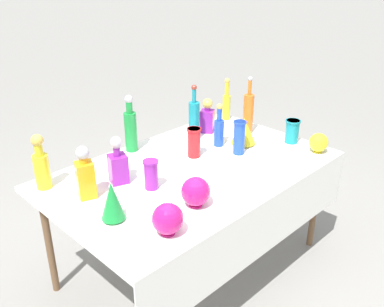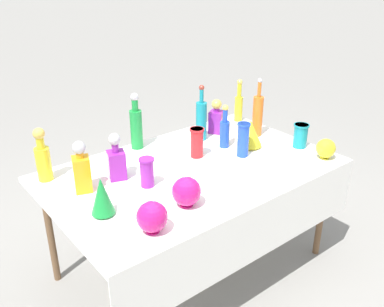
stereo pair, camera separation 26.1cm
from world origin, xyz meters
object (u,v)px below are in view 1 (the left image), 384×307
object	(u,v)px
slender_vase_0	(292,130)
slender_vase_3	(239,137)
tall_bottle_1	(226,103)
square_decanter_2	(207,117)
tall_bottle_5	(219,130)
slender_vase_2	(151,174)
tall_bottle_3	(41,165)
square_decanter_1	(118,164)
round_bowl_1	(168,219)
tall_bottle_2	(131,128)
round_bowl_0	(196,192)
fluted_vase_0	(112,201)
slender_vase_1	(194,142)
round_bowl_2	(319,143)
fluted_vase_1	(244,131)
tall_bottle_0	(248,112)
square_decanter_0	(85,175)
tall_bottle_4	(194,119)

from	to	relation	value
slender_vase_0	slender_vase_3	distance (m)	0.43
tall_bottle_1	square_decanter_2	size ratio (longest dim) A/B	1.32
tall_bottle_5	slender_vase_2	xyz separation A→B (m)	(-0.71, -0.13, -0.02)
tall_bottle_3	slender_vase_2	size ratio (longest dim) A/B	1.89
tall_bottle_3	square_decanter_1	xyz separation A→B (m)	(0.34, -0.25, -0.02)
slender_vase_3	round_bowl_1	size ratio (longest dim) A/B	1.43
tall_bottle_2	round_bowl_0	distance (m)	0.82
tall_bottle_3	square_decanter_2	world-z (taller)	tall_bottle_3
fluted_vase_0	slender_vase_1	bearing A→B (deg)	16.33
square_decanter_1	tall_bottle_5	bearing A→B (deg)	-4.30
slender_vase_0	round_bowl_2	bearing A→B (deg)	-94.58
square_decanter_1	slender_vase_1	world-z (taller)	square_decanter_1
slender_vase_3	slender_vase_0	bearing A→B (deg)	-19.20
tall_bottle_3	slender_vase_3	world-z (taller)	tall_bottle_3
tall_bottle_1	fluted_vase_1	bearing A→B (deg)	-125.12
tall_bottle_3	slender_vase_0	xyz separation A→B (m)	(1.55, -0.63, -0.05)
square_decanter_1	square_decanter_2	distance (m)	0.95
round_bowl_0	round_bowl_2	world-z (taller)	round_bowl_0
square_decanter_2	slender_vase_3	world-z (taller)	square_decanter_2
tall_bottle_0	square_decanter_0	distance (m)	1.35
tall_bottle_2	round_bowl_2	xyz separation A→B (m)	(0.86, -0.90, -0.09)
slender_vase_0	fluted_vase_1	distance (m)	0.34
square_decanter_0	fluted_vase_1	bearing A→B (deg)	-7.51
square_decanter_1	slender_vase_0	bearing A→B (deg)	-17.71
tall_bottle_1	fluted_vase_1	world-z (taller)	tall_bottle_1
square_decanter_0	fluted_vase_1	distance (m)	1.17
tall_bottle_4	slender_vase_2	world-z (taller)	tall_bottle_4
tall_bottle_0	round_bowl_2	world-z (taller)	tall_bottle_0
square_decanter_0	slender_vase_2	bearing A→B (deg)	-29.88
round_bowl_0	tall_bottle_0	bearing A→B (deg)	24.06
slender_vase_2	square_decanter_0	bearing A→B (deg)	150.12
tall_bottle_3	tall_bottle_4	world-z (taller)	tall_bottle_4
tall_bottle_1	slender_vase_3	xyz separation A→B (m)	(-0.43, -0.49, -0.01)
tall_bottle_4	slender_vase_0	distance (m)	0.69
tall_bottle_2	square_decanter_2	world-z (taller)	tall_bottle_2
square_decanter_2	fluted_vase_1	size ratio (longest dim) A/B	1.33
tall_bottle_0	tall_bottle_3	size ratio (longest dim) A/B	1.30
tall_bottle_4	round_bowl_0	bearing A→B (deg)	-134.58
tall_bottle_3	tall_bottle_2	bearing A→B (deg)	4.52
tall_bottle_2	tall_bottle_3	xyz separation A→B (m)	(-0.66, -0.05, -0.02)
slender_vase_0	slender_vase_3	xyz separation A→B (m)	(-0.41, 0.14, 0.03)
slender_vase_0	fluted_vase_1	size ratio (longest dim) A/B	0.86
tall_bottle_5	square_decanter_2	bearing A→B (deg)	60.92
tall_bottle_3	square_decanter_0	size ratio (longest dim) A/B	1.08
square_decanter_0	round_bowl_0	size ratio (longest dim) A/B	1.85
slender_vase_3	round_bowl_2	size ratio (longest dim) A/B	1.70
tall_bottle_0	tall_bottle_3	distance (m)	1.50
round_bowl_2	fluted_vase_0	bearing A→B (deg)	168.07
tall_bottle_2	tall_bottle_3	bearing A→B (deg)	-175.48
tall_bottle_0	square_decanter_1	size ratio (longest dim) A/B	1.49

